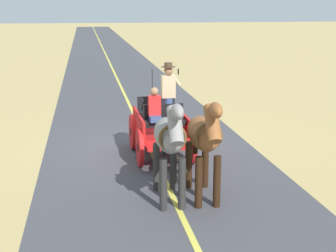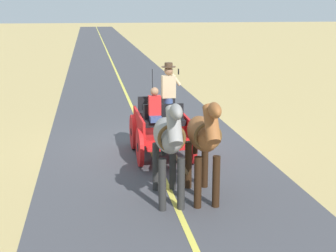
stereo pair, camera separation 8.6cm
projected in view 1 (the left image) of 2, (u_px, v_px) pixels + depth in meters
name	position (u px, v px, depth m)	size (l,w,h in m)	color
ground_plane	(149.00, 146.00, 13.87)	(200.00, 200.00, 0.00)	tan
road_surface	(149.00, 146.00, 13.87)	(5.76, 160.00, 0.01)	#424247
road_centre_stripe	(149.00, 145.00, 13.87)	(0.12, 160.00, 0.00)	#DBCC4C
horse_drawn_carriage	(161.00, 126.00, 12.71)	(1.45, 4.51, 2.50)	red
horse_near_side	(204.00, 137.00, 9.76)	(0.61, 2.13, 2.21)	brown
horse_off_side	(169.00, 139.00, 9.63)	(0.60, 2.13, 2.21)	gray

